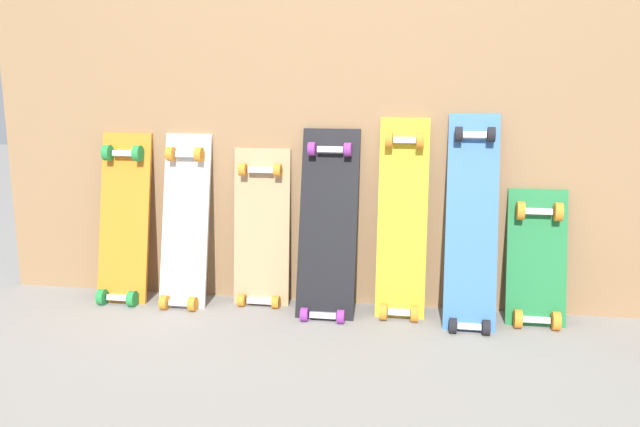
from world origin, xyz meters
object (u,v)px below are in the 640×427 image
(skateboard_natural, at_px, (262,235))
(skateboard_yellow, at_px, (402,226))
(skateboard_black, at_px, (328,232))
(skateboard_blue, at_px, (472,230))
(skateboard_green, at_px, (537,265))
(skateboard_orange, at_px, (124,225))
(skateboard_white, at_px, (185,228))

(skateboard_natural, xyz_separation_m, skateboard_yellow, (0.59, -0.04, 0.07))
(skateboard_natural, relative_size, skateboard_black, 0.89)
(skateboard_natural, distance_m, skateboard_blue, 0.86)
(skateboard_green, bearing_deg, skateboard_black, -178.08)
(skateboard_yellow, xyz_separation_m, skateboard_blue, (0.27, -0.05, 0.01))
(skateboard_orange, bearing_deg, skateboard_yellow, 0.47)
(skateboard_white, relative_size, skateboard_natural, 1.07)
(skateboard_natural, height_order, skateboard_black, skateboard_black)
(skateboard_natural, xyz_separation_m, skateboard_black, (0.29, -0.07, 0.04))
(skateboard_green, bearing_deg, skateboard_blue, -170.30)
(skateboard_orange, xyz_separation_m, skateboard_yellow, (1.18, 0.01, 0.04))
(skateboard_yellow, bearing_deg, skateboard_blue, -10.84)
(skateboard_yellow, xyz_separation_m, skateboard_green, (0.52, -0.01, -0.13))
(skateboard_white, relative_size, skateboard_green, 1.35)
(skateboard_orange, relative_size, skateboard_white, 1.00)
(skateboard_white, height_order, skateboard_yellow, skateboard_yellow)
(skateboard_white, bearing_deg, skateboard_green, 0.34)
(skateboard_orange, bearing_deg, skateboard_white, -1.31)
(skateboard_white, bearing_deg, skateboard_natural, 9.13)
(skateboard_orange, relative_size, skateboard_green, 1.34)
(skateboard_green, bearing_deg, skateboard_natural, 177.80)
(skateboard_blue, bearing_deg, skateboard_yellow, 169.16)
(skateboard_orange, height_order, skateboard_blue, skateboard_blue)
(skateboard_green, bearing_deg, skateboard_white, -179.66)
(skateboard_orange, bearing_deg, skateboard_green, 0.07)
(skateboard_white, relative_size, skateboard_yellow, 0.92)
(skateboard_black, bearing_deg, skateboard_green, 1.92)
(skateboard_orange, relative_size, skateboard_blue, 0.88)
(skateboard_natural, distance_m, skateboard_yellow, 0.59)
(skateboard_blue, bearing_deg, skateboard_black, 178.34)
(skateboard_orange, height_order, skateboard_green, skateboard_orange)
(skateboard_orange, xyz_separation_m, skateboard_natural, (0.59, 0.04, -0.03))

